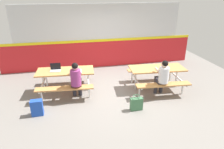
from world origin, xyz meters
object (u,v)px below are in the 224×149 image
(tote_bag_bright, at_px, (136,104))
(student_further, at_px, (163,75))
(backpack_dark, at_px, (37,108))
(laptop_silver, at_px, (55,69))
(picnic_table_right, at_px, (157,72))
(picnic_table_left, at_px, (66,75))
(student_nearer, at_px, (76,78))

(tote_bag_bright, bearing_deg, student_further, 30.34)
(student_further, relative_size, backpack_dark, 2.74)
(student_further, bearing_deg, tote_bag_bright, -149.66)
(laptop_silver, xyz_separation_m, backpack_dark, (-0.49, -1.26, -0.57))
(picnic_table_right, xyz_separation_m, laptop_silver, (-3.23, 0.45, 0.21))
(backpack_dark, distance_m, tote_bag_bright, 2.67)
(picnic_table_left, height_order, student_further, student_further)
(picnic_table_left, bearing_deg, tote_bag_bright, -39.33)
(picnic_table_left, distance_m, picnic_table_right, 2.96)
(backpack_dark, bearing_deg, student_nearer, 29.89)
(backpack_dark, xyz_separation_m, tote_bag_bright, (2.65, -0.32, -0.02))
(student_further, height_order, backpack_dark, student_further)
(laptop_silver, bearing_deg, picnic_table_right, -7.94)
(student_further, relative_size, tote_bag_bright, 2.81)
(picnic_table_right, relative_size, student_further, 1.51)
(student_further, bearing_deg, backpack_dark, -175.89)
(backpack_dark, bearing_deg, laptop_silver, 68.92)
(backpack_dark, bearing_deg, picnic_table_right, 12.37)
(student_nearer, bearing_deg, laptop_silver, 132.78)
(student_further, relative_size, laptop_silver, 3.59)
(picnic_table_right, height_order, student_nearer, student_nearer)
(student_nearer, bearing_deg, student_further, -8.00)
(picnic_table_left, bearing_deg, backpack_dark, -122.97)
(backpack_dark, bearing_deg, tote_bag_bright, -6.98)
(picnic_table_left, xyz_separation_m, picnic_table_right, (2.93, -0.39, 0.00))
(picnic_table_right, distance_m, student_further, 0.57)
(picnic_table_left, bearing_deg, picnic_table_right, -7.56)
(picnic_table_right, height_order, laptop_silver, laptop_silver)
(laptop_silver, bearing_deg, backpack_dark, -111.08)
(student_nearer, distance_m, laptop_silver, 0.88)
(picnic_table_left, xyz_separation_m, student_nearer, (0.30, -0.58, 0.13))
(student_nearer, xyz_separation_m, backpack_dark, (-1.08, -0.62, -0.49))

